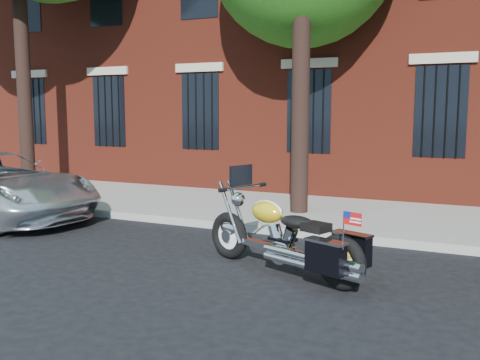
% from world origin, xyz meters
% --- Properties ---
extents(ground, '(120.00, 120.00, 0.00)m').
position_xyz_m(ground, '(0.00, 0.00, 0.00)').
color(ground, black).
rests_on(ground, ground).
extents(curb, '(40.00, 0.16, 0.15)m').
position_xyz_m(curb, '(0.00, 1.38, 0.07)').
color(curb, gray).
rests_on(curb, ground).
extents(sidewalk, '(40.00, 3.60, 0.15)m').
position_xyz_m(sidewalk, '(0.00, 3.26, 0.07)').
color(sidewalk, gray).
rests_on(sidewalk, ground).
extents(motorcycle, '(2.61, 1.48, 1.44)m').
position_xyz_m(motorcycle, '(1.58, -0.83, 0.49)').
color(motorcycle, black).
rests_on(motorcycle, ground).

